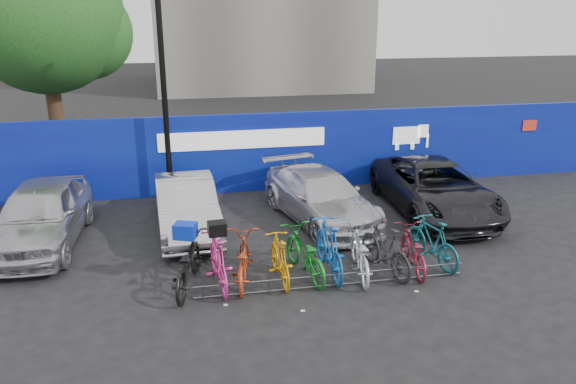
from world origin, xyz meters
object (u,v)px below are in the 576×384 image
object	(u,v)px
lamppost	(164,89)
bike_rack	(333,280)
bike_0	(187,263)
bike_3	(280,259)
bike_7	(385,249)
car_0	(41,215)
tree	(51,18)
car_2	(320,196)
bike_2	(242,260)
bike_6	(359,253)
bike_4	(304,254)
bike_8	(413,250)
bike_1	(218,261)
car_1	(186,206)
car_3	(435,188)
bike_5	(329,248)
bike_9	(432,241)

from	to	relation	value
lamppost	bike_rack	bearing A→B (deg)	-61.93
bike_0	bike_3	xyz separation A→B (m)	(1.87, -0.07, -0.05)
bike_7	car_0	bearing A→B (deg)	-35.68
tree	car_2	distance (m)	11.08
bike_rack	bike_2	bearing A→B (deg)	161.32
tree	bike_6	bearing A→B (deg)	-53.84
bike_0	bike_4	bearing A→B (deg)	-165.29
bike_2	bike_6	distance (m)	2.46
car_2	bike_8	world-z (taller)	car_2
bike_1	bike_2	bearing A→B (deg)	-176.00
car_1	bike_4	world-z (taller)	car_1
bike_rack	car_3	size ratio (longest dim) A/B	1.10
bike_0	bike_4	xyz separation A→B (m)	(2.42, 0.07, -0.04)
car_1	bike_4	xyz separation A→B (m)	(2.35, -3.03, -0.17)
car_0	bike_1	distance (m)	4.91
car_1	bike_5	bearing A→B (deg)	-49.98
car_1	bike_8	xyz separation A→B (m)	(4.70, -3.20, -0.21)
tree	bike_2	size ratio (longest dim) A/B	4.13
car_3	bike_4	size ratio (longest dim) A/B	2.63
bike_5	tree	bearing A→B (deg)	-56.26
bike_2	bike_6	size ratio (longest dim) A/B	0.98
bike_3	bike_9	bearing A→B (deg)	-179.64
bike_7	bike_8	xyz separation A→B (m)	(0.63, 0.01, -0.08)
car_0	bike_3	xyz separation A→B (m)	(5.19, -2.97, -0.26)
lamppost	bike_2	world-z (taller)	lamppost
bike_0	bike_4	world-z (taller)	bike_0
bike_rack	bike_6	bearing A→B (deg)	32.49
tree	bike_rack	size ratio (longest dim) A/B	1.39
bike_rack	bike_7	xyz separation A→B (m)	(1.27, 0.44, 0.38)
bike_1	bike_4	world-z (taller)	bike_1
bike_3	bike_7	world-z (taller)	bike_7
car_0	bike_1	size ratio (longest dim) A/B	2.37
car_2	bike_9	distance (m)	3.56
bike_6	bike_3	bearing A→B (deg)	6.82
bike_rack	bike_4	size ratio (longest dim) A/B	2.90
tree	car_2	bearing A→B (deg)	-42.72
car_0	car_1	size ratio (longest dim) A/B	1.09
car_1	bike_3	size ratio (longest dim) A/B	2.47
car_3	bike_1	distance (m)	6.95
bike_8	bike_7	bearing A→B (deg)	7.87
tree	bike_2	xyz separation A→B (m)	(5.01, -10.06, -4.57)
bike_5	bike_7	distance (m)	1.20
lamppost	bike_5	xyz separation A→B (m)	(3.28, -5.39, -2.68)
car_3	bike_8	bearing A→B (deg)	-119.60
bike_rack	bike_2	distance (m)	1.89
car_1	car_2	bearing A→B (deg)	-1.70
bike_4	bike_7	xyz separation A→B (m)	(1.72, -0.18, 0.04)
bike_9	tree	bearing A→B (deg)	-61.17
bike_7	bike_9	bearing A→B (deg)	176.33
tree	bike_3	bearing A→B (deg)	-60.41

